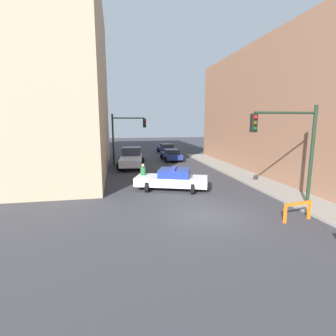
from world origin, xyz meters
TOP-DOWN VIEW (x-y plane):
  - ground_plane at (0.00, 0.00)m, footprint 120.00×120.00m
  - sidewalk_right at (6.20, 0.00)m, footprint 2.40×44.00m
  - building_corner_left at (-12.00, 14.00)m, footprint 14.00×20.00m
  - building_right at (13.40, 8.00)m, footprint 12.00×28.00m
  - traffic_light_near at (4.73, 0.40)m, footprint 3.64×0.35m
  - traffic_light_far at (-3.30, 15.59)m, footprint 3.44×0.35m
  - police_car at (-0.55, 5.11)m, footprint 5.05×3.33m
  - white_truck at (-2.69, 14.36)m, footprint 2.99×5.57m
  - parked_car_near at (2.12, 17.96)m, footprint 2.30×4.32m
  - parked_car_mid at (2.92, 25.12)m, footprint 2.47×4.41m
  - pedestrian_crossing at (-2.37, 6.04)m, footprint 0.46×0.46m
  - barrier_mid at (3.90, -1.43)m, footprint 1.59×0.41m

SIDE VIEW (x-z plane):
  - ground_plane at x=0.00m, z-range 0.00..0.00m
  - sidewalk_right at x=6.20m, z-range 0.00..0.12m
  - barrier_mid at x=3.90m, z-range 0.17..1.07m
  - parked_car_near at x=2.12m, z-range 0.02..1.33m
  - parked_car_mid at x=2.92m, z-range 0.02..1.33m
  - police_car at x=-0.55m, z-range -0.04..1.48m
  - pedestrian_crossing at x=-2.37m, z-range 0.03..1.69m
  - white_truck at x=-2.69m, z-range -0.04..1.86m
  - traffic_light_far at x=-3.30m, z-range 0.80..6.00m
  - traffic_light_near at x=4.73m, z-range 0.93..6.13m
  - building_right at x=13.40m, z-range 0.00..11.03m
  - building_corner_left at x=-12.00m, z-range 0.00..15.87m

